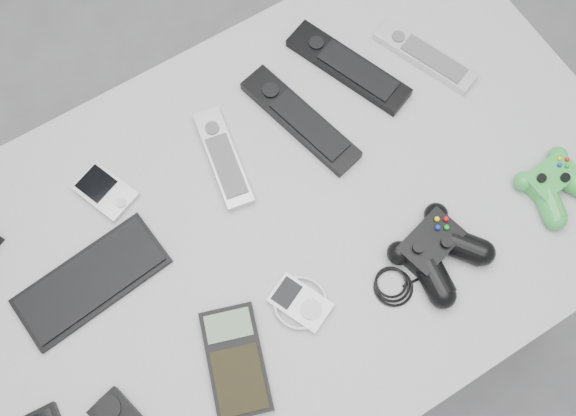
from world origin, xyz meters
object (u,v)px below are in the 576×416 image
controller_green (556,183)px  remote_silver_b (425,56)px  pda_keyboard (91,281)px  remote_silver_a (223,158)px  remote_black_a (300,119)px  pda (105,191)px  controller_black (437,250)px  desk (289,230)px  calculator (236,361)px  mp3_player (300,303)px  remote_black_b (348,67)px

controller_green → remote_silver_b: bearing=92.3°
pda_keyboard → remote_silver_a: size_ratio=1.30×
pda_keyboard → remote_black_a: 0.44m
pda → controller_black: 0.56m
controller_green → remote_black_a: bearing=128.0°
remote_silver_b → controller_green: 0.32m
desk → pda: pda is taller
pda_keyboard → calculator: size_ratio=1.45×
pda → controller_green: bearing=-51.7°
pda_keyboard → mp3_player: (0.27, -0.21, 0.00)m
remote_black_b → controller_green: controller_green is taller
mp3_player → pda: bearing=94.3°
remote_black_a → remote_silver_b: 0.26m
desk → remote_black_a: 0.20m
calculator → controller_green: (0.60, -0.03, 0.01)m
pda → controller_green: controller_green is taller
controller_green → controller_black: bearing=173.5°
remote_black_b → pda: bearing=157.6°
desk → pda_keyboard: pda_keyboard is taller
desk → controller_black: bearing=-46.8°
remote_silver_b → controller_green: bearing=-104.6°
remote_black_a → desk: bearing=-141.1°
pda_keyboard → mp3_player: bearing=-43.7°
remote_black_b → mp3_player: size_ratio=2.57×
desk → remote_silver_b: (0.37, 0.13, 0.08)m
remote_black_a → mp3_player: bearing=-135.2°
mp3_player → remote_black_a: bearing=34.1°
remote_black_a → mp3_player: 0.32m
desk → remote_black_b: (0.24, 0.18, 0.08)m
remote_silver_a → remote_black_a: size_ratio=0.77×
desk → remote_black_a: size_ratio=4.77×
pda_keyboard → remote_silver_a: 0.30m
controller_black → mp3_player: bearing=155.3°
remote_silver_b → mp3_player: bearing=-169.4°
controller_green → calculator: bearing=173.0°
controller_black → controller_green: controller_black is taller
calculator → controller_black: controller_black is taller
pda → remote_silver_b: 0.62m
remote_black_b → pda_keyboard: bearing=170.5°
remote_silver_a → controller_green: 0.56m
remote_silver_b → mp3_player: remote_silver_b is taller
controller_black → remote_black_a: bearing=86.8°
remote_black_a → controller_black: 0.33m
remote_silver_b → pda: bearing=152.7°
controller_black → controller_green: 0.24m
remote_black_b → controller_black: 0.37m
desk → mp3_player: size_ratio=12.47×
mp3_player → controller_black: controller_black is taller
pda → remote_black_b: bearing=-22.5°
pda → remote_black_a: (0.35, -0.06, 0.00)m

